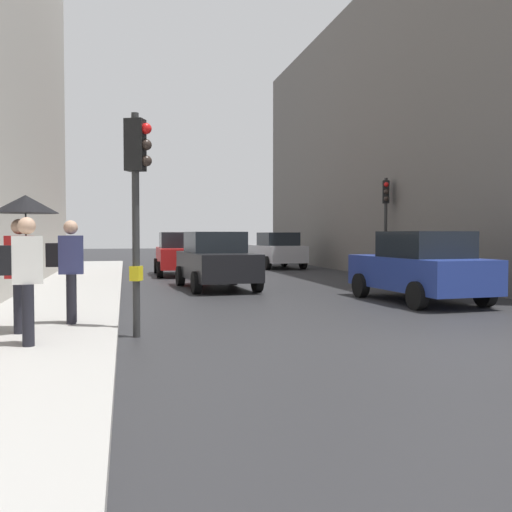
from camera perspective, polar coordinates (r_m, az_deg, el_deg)
The scene contains 12 objects.
ground_plane at distance 9.18m, azimuth 19.45°, elevation -8.60°, with size 120.00×120.00×0.00m, color #28282B.
sidewalk_kerb at distance 13.79m, azimuth -18.60°, elevation -4.66°, with size 2.56×40.00×0.16m, color #A8A5A0.
building_facade_right at distance 29.63m, azimuth 19.89°, elevation 10.31°, with size 12.00×26.44×11.89m, color slate.
traffic_light_near_right at distance 9.68m, azimuth -11.65°, elevation 7.05°, with size 0.45×0.34×3.66m.
traffic_light_mid_street at distance 22.09m, azimuth 12.66°, elevation 4.49°, with size 0.33×0.45×3.77m.
car_silver_hatchback at distance 28.78m, azimuth 2.05°, elevation 0.57°, with size 2.25×4.32×1.76m.
car_red_sedan at distance 24.00m, azimuth -7.47°, elevation 0.23°, with size 2.05×4.22×1.76m.
car_dark_suv at distance 17.94m, azimuth -3.96°, elevation -0.43°, with size 2.26×4.32×1.76m.
car_blue_van at distance 14.92m, azimuth 15.85°, elevation -1.04°, with size 2.26×4.32×1.76m.
pedestrian_with_umbrella at distance 9.67m, azimuth -21.90°, elevation 2.88°, with size 1.00×1.00×2.14m.
pedestrian_with_grey_backpack at distance 10.42m, azimuth -17.99°, elevation -0.86°, with size 0.61×0.36×1.77m.
pedestrian_with_black_backpack at distance 8.58m, azimuth -21.88°, elevation -1.55°, with size 0.64×0.38×1.77m.
Camera 1 is at (-4.83, -7.62, 1.70)m, focal length 40.63 mm.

